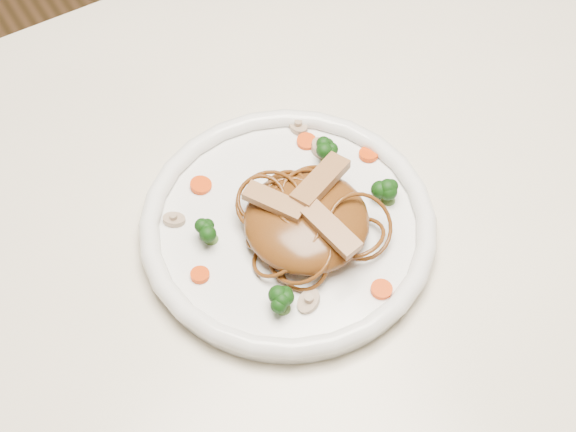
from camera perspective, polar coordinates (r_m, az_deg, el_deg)
table at (r=0.87m, az=3.62°, el=-1.76°), size 1.20×0.80×0.75m
plate at (r=0.75m, az=0.00°, el=-0.96°), size 0.31×0.31×0.02m
noodle_mound at (r=0.72m, az=1.37°, el=-0.33°), size 0.14×0.14×0.04m
chicken_a at (r=0.72m, az=2.43°, el=2.61°), size 0.07×0.05×0.01m
chicken_b at (r=0.71m, az=-1.02°, el=1.08°), size 0.05×0.06×0.01m
chicken_c at (r=0.69m, az=3.23°, el=-1.00°), size 0.03×0.06×0.01m
broccoli_0 at (r=0.78m, az=2.96°, el=4.90°), size 0.03×0.03×0.03m
broccoli_1 at (r=0.73m, az=-5.80°, el=-1.10°), size 0.03×0.03×0.03m
broccoli_2 at (r=0.68m, az=-0.37°, el=-6.39°), size 0.03×0.03×0.03m
broccoli_3 at (r=0.76m, az=7.54°, el=1.71°), size 0.03×0.03×0.03m
carrot_0 at (r=0.80m, az=1.39°, el=5.55°), size 0.03×0.03×0.00m
carrot_1 at (r=0.71m, az=-6.55°, el=-4.35°), size 0.02×0.02×0.00m
carrot_2 at (r=0.80m, az=6.00°, el=4.58°), size 0.02×0.02×0.00m
carrot_3 at (r=0.77m, az=-6.48°, el=2.28°), size 0.03×0.03×0.00m
carrot_4 at (r=0.71m, az=6.94°, el=-5.42°), size 0.03×0.03×0.00m
mushroom_0 at (r=0.70m, az=1.55°, el=-6.33°), size 0.04×0.04×0.01m
mushroom_1 at (r=0.80m, az=2.49°, el=4.98°), size 0.03×0.03×0.01m
mushroom_2 at (r=0.75m, az=-8.44°, el=-0.27°), size 0.03×0.03×0.01m
mushroom_3 at (r=0.82m, az=0.77°, el=6.66°), size 0.03×0.03×0.01m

